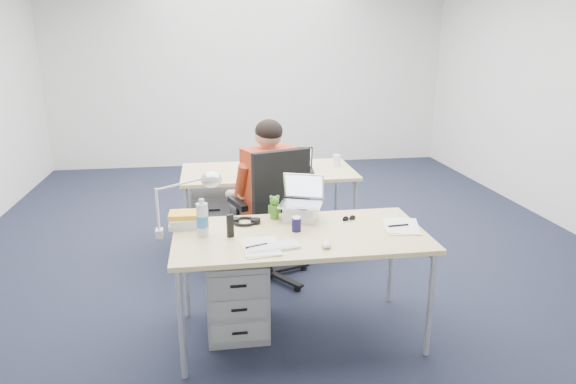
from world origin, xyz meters
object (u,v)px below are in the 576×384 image
(seated_person, at_px, (261,197))
(drawer_pedestal_near, at_px, (237,292))
(desk_far, at_px, (268,175))
(office_chair, at_px, (271,243))
(computer_mouse, at_px, (327,245))
(headphones, at_px, (245,221))
(water_bottle, at_px, (202,217))
(desk_lamp, at_px, (179,203))
(silver_laptop, at_px, (301,199))
(desk_near, at_px, (300,240))
(drawer_pedestal_far, at_px, (215,219))
(bear_figurine, at_px, (274,207))
(book_stack, at_px, (186,220))
(can_koozie, at_px, (296,224))
(sunglasses, at_px, (349,219))
(cordless_phone, at_px, (230,226))
(dark_laptop, at_px, (297,160))
(wireless_keyboard, at_px, (273,247))
(far_cup, at_px, (337,160))

(seated_person, bearing_deg, drawer_pedestal_near, -128.40)
(desk_far, height_order, office_chair, office_chair)
(computer_mouse, distance_m, headphones, 0.66)
(desk_far, xyz_separation_m, headphones, (-0.32, -1.39, 0.06))
(water_bottle, xyz_separation_m, desk_lamp, (-0.14, 0.01, 0.09))
(office_chair, relative_size, silver_laptop, 3.79)
(desk_near, distance_m, drawer_pedestal_far, 1.77)
(drawer_pedestal_near, distance_m, bear_figurine, 0.63)
(headphones, xyz_separation_m, book_stack, (-0.39, -0.01, 0.03))
(computer_mouse, relative_size, can_koozie, 0.96)
(water_bottle, height_order, sunglasses, water_bottle)
(desk_lamp, bearing_deg, cordless_phone, -12.33)
(can_koozie, distance_m, dark_laptop, 1.52)
(wireless_keyboard, bearing_deg, drawer_pedestal_far, 91.10)
(office_chair, bearing_deg, book_stack, -153.83)
(headphones, height_order, cordless_phone, cordless_phone)
(silver_laptop, relative_size, can_koozie, 3.06)
(drawer_pedestal_far, distance_m, wireless_keyboard, 1.93)
(headphones, bearing_deg, cordless_phone, -99.77)
(can_koozie, height_order, sunglasses, can_koozie)
(far_cup, bearing_deg, sunglasses, -100.78)
(desk_near, bearing_deg, dark_laptop, 81.21)
(desk_lamp, bearing_deg, seated_person, 57.00)
(computer_mouse, bearing_deg, can_koozie, 129.87)
(office_chair, relative_size, cordless_phone, 7.63)
(water_bottle, bearing_deg, sunglasses, 7.55)
(desk_near, bearing_deg, cordless_phone, 179.58)
(office_chair, bearing_deg, cordless_phone, -130.69)
(silver_laptop, height_order, far_cup, silver_laptop)
(cordless_phone, bearing_deg, book_stack, 117.10)
(water_bottle, bearing_deg, desk_near, -5.32)
(drawer_pedestal_far, relative_size, headphones, 2.59)
(desk_lamp, bearing_deg, can_koozie, -2.67)
(bear_figurine, bearing_deg, wireless_keyboard, -117.22)
(sunglasses, distance_m, desk_lamp, 1.14)
(desk_near, relative_size, sunglasses, 16.42)
(can_koozie, relative_size, desk_lamp, 0.23)
(can_koozie, distance_m, bear_figurine, 0.29)
(can_koozie, bearing_deg, cordless_phone, -174.88)
(seated_person, xyz_separation_m, headphones, (-0.19, -0.78, 0.08))
(cordless_phone, bearing_deg, silver_laptop, 2.09)
(drawer_pedestal_far, height_order, bear_figurine, bear_figurine)
(sunglasses, bearing_deg, desk_far, 92.30)
(seated_person, distance_m, computer_mouse, 1.29)
(desk_near, relative_size, silver_laptop, 5.37)
(silver_laptop, xyz_separation_m, far_cup, (0.61, 1.47, -0.09))
(silver_laptop, bearing_deg, book_stack, -158.41)
(sunglasses, distance_m, far_cup, 1.55)
(desk_far, xyz_separation_m, can_koozie, (-0.00, -1.59, 0.10))
(desk_near, distance_m, drawer_pedestal_near, 0.59)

